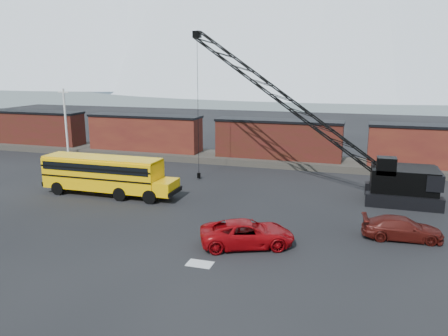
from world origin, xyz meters
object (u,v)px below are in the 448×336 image
Objects in this scene: red_pickup at (247,233)px; school_bus at (106,174)px; maroon_suv at (402,228)px; crawler_crane at (291,104)px.

school_bus is at bearing 40.79° from red_pickup.
school_bus is 15.35m from red_pickup.
maroon_suv is (22.55, -3.00, -1.10)m from school_bus.
red_pickup is 9.65m from maroon_suv.
crawler_crane is at bearing 37.53° from maroon_suv.
maroon_suv is at bearing -7.57° from school_bus.
school_bus is 2.10× the size of red_pickup.
school_bus is at bearing 77.19° from maroon_suv.
crawler_crane is at bearing 23.75° from school_bus.
maroon_suv is 14.17m from crawler_crane.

